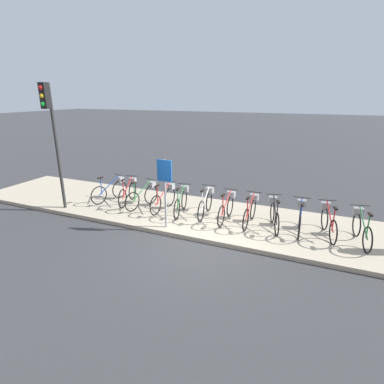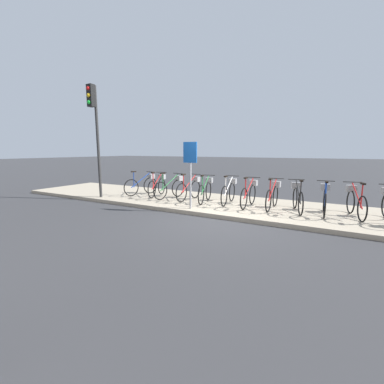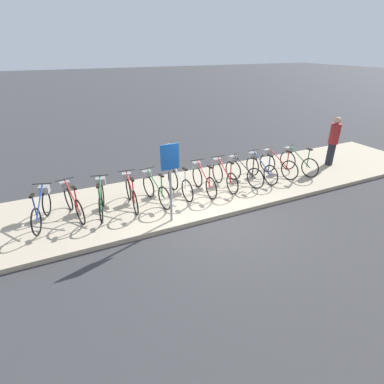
# 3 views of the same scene
# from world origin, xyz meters

# --- Properties ---
(ground_plane) EXTENTS (120.00, 120.00, 0.00)m
(ground_plane) POSITION_xyz_m (0.00, 0.00, 0.00)
(ground_plane) COLOR #38383A
(sidewalk) EXTENTS (17.79, 3.15, 0.12)m
(sidewalk) POSITION_xyz_m (0.00, 1.58, 0.06)
(sidewalk) COLOR #B7A88E
(sidewalk) RESTS_ON ground_plane
(parked_bicycle_0) EXTENTS (0.57, 1.50, 0.95)m
(parked_bicycle_0) POSITION_xyz_m (-3.92, 1.57, 0.54)
(parked_bicycle_0) COLOR black
(parked_bicycle_0) RESTS_ON sidewalk
(parked_bicycle_1) EXTENTS (0.50, 1.52, 0.95)m
(parked_bicycle_1) POSITION_xyz_m (-3.23, 1.61, 0.54)
(parked_bicycle_1) COLOR black
(parked_bicycle_1) RESTS_ON sidewalk
(parked_bicycle_2) EXTENTS (0.50, 1.52, 0.95)m
(parked_bicycle_2) POSITION_xyz_m (-2.53, 1.48, 0.54)
(parked_bicycle_2) COLOR black
(parked_bicycle_2) RESTS_ON sidewalk
(parked_bicycle_3) EXTENTS (0.46, 1.54, 0.95)m
(parked_bicycle_3) POSITION_xyz_m (-1.76, 1.51, 0.54)
(parked_bicycle_3) COLOR black
(parked_bicycle_3) RESTS_ON sidewalk
(parked_bicycle_4) EXTENTS (0.46, 1.53, 0.95)m
(parked_bicycle_4) POSITION_xyz_m (-1.11, 1.44, 0.54)
(parked_bicycle_4) COLOR black
(parked_bicycle_4) RESTS_ON sidewalk
(parked_bicycle_5) EXTENTS (0.46, 1.54, 0.95)m
(parked_bicycle_5) POSITION_xyz_m (-0.33, 1.60, 0.54)
(parked_bicycle_5) COLOR black
(parked_bicycle_5) RESTS_ON sidewalk
(parked_bicycle_6) EXTENTS (0.46, 1.54, 0.95)m
(parked_bicycle_6) POSITION_xyz_m (0.39, 1.46, 0.54)
(parked_bicycle_6) COLOR black
(parked_bicycle_6) RESTS_ON sidewalk
(parked_bicycle_7) EXTENTS (0.46, 1.54, 0.95)m
(parked_bicycle_7) POSITION_xyz_m (1.10, 1.48, 0.54)
(parked_bicycle_7) COLOR black
(parked_bicycle_7) RESTS_ON sidewalk
(parked_bicycle_8) EXTENTS (0.58, 1.49, 0.95)m
(parked_bicycle_8) POSITION_xyz_m (1.78, 1.49, 0.54)
(parked_bicycle_8) COLOR black
(parked_bicycle_8) RESTS_ON sidewalk
(parked_bicycle_9) EXTENTS (0.46, 1.54, 0.95)m
(parked_bicycle_9) POSITION_xyz_m (2.47, 1.51, 0.54)
(parked_bicycle_9) COLOR black
(parked_bicycle_9) RESTS_ON sidewalk
(parked_bicycle_10) EXTENTS (0.52, 1.51, 0.95)m
(parked_bicycle_10) POSITION_xyz_m (3.18, 1.56, 0.54)
(parked_bicycle_10) COLOR black
(parked_bicycle_10) RESTS_ON sidewalk
(parked_bicycle_11) EXTENTS (0.47, 1.53, 0.95)m
(parked_bicycle_11) POSITION_xyz_m (3.96, 1.44, 0.54)
(parked_bicycle_11) COLOR black
(parked_bicycle_11) RESTS_ON sidewalk
(traffic_light) EXTENTS (0.24, 0.40, 3.98)m
(traffic_light) POSITION_xyz_m (-4.95, 0.25, 2.96)
(traffic_light) COLOR #2D2D2D
(traffic_light) RESTS_ON sidewalk
(sign_post) EXTENTS (0.44, 0.07, 1.97)m
(sign_post) POSITION_xyz_m (-1.07, 0.29, 1.47)
(sign_post) COLOR #99999E
(sign_post) RESTS_ON sidewalk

